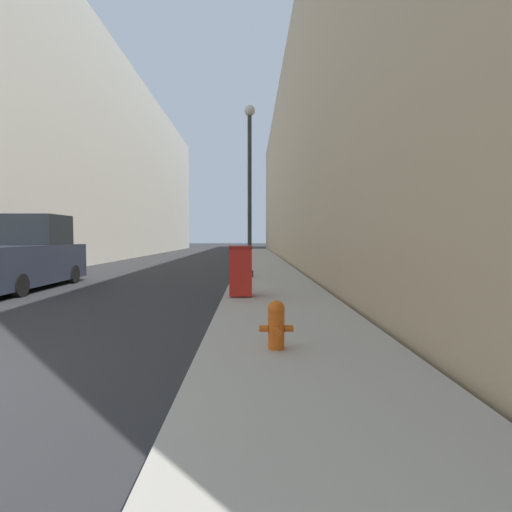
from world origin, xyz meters
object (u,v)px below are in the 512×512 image
at_px(pickup_truck, 23,258).
at_px(fire_hydrant, 276,324).
at_px(trash_bin, 241,270).
at_px(lamppost, 250,179).

bearing_deg(pickup_truck, fire_hydrant, -44.16).
xyz_separation_m(trash_bin, lamppost, (0.21, 4.91, 3.03)).
bearing_deg(fire_hydrant, lamppost, 92.31).
xyz_separation_m(fire_hydrant, lamppost, (-0.39, 9.77, 3.35)).
distance_m(trash_bin, lamppost, 5.77).
height_order(trash_bin, lamppost, lamppost).
bearing_deg(trash_bin, lamppost, 87.57).
height_order(fire_hydrant, lamppost, lamppost).
bearing_deg(trash_bin, fire_hydrant, -82.95).
relative_size(trash_bin, lamppost, 0.20).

